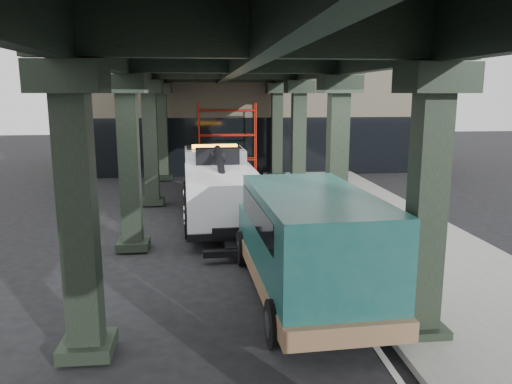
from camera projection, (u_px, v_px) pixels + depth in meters
ground at (257, 269)px, 12.97m from camera, size 90.00×90.00×0.00m
sidewalk at (395, 239)px, 15.38m from camera, size 5.00×40.00×0.15m
lane_stripe at (305, 244)px, 15.10m from camera, size 0.12×38.00×0.01m
viaduct at (235, 58)px, 13.81m from camera, size 7.40×32.00×6.40m
building at (254, 101)px, 31.91m from camera, size 22.00×10.00×8.00m
scaffolding at (227, 138)px, 26.84m from camera, size 3.08×0.88×4.00m
tow_truck at (218, 184)px, 17.82m from camera, size 2.71×8.29×2.69m
towed_van at (308, 242)px, 10.80m from camera, size 2.74×6.27×2.50m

